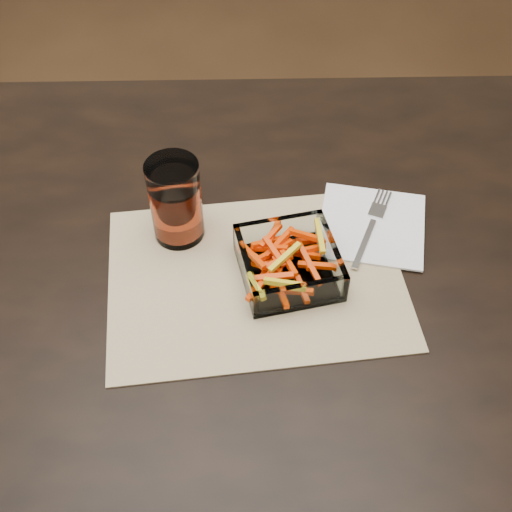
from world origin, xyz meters
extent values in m
plane|color=#331E0F|center=(0.00, 0.00, 0.00)|extent=(4.50, 4.50, 0.00)
cube|color=black|center=(0.00, 0.00, 0.73)|extent=(1.60, 0.90, 0.03)
cube|color=tan|center=(0.04, -0.08, 0.75)|extent=(0.48, 0.37, 0.00)
cube|color=white|center=(0.09, -0.07, 0.76)|extent=(0.17, 0.17, 0.01)
cube|color=white|center=(0.08, -0.01, 0.78)|extent=(0.14, 0.04, 0.06)
cube|color=white|center=(0.10, -0.14, 0.78)|extent=(0.14, 0.04, 0.06)
cube|color=white|center=(0.02, -0.09, 0.78)|extent=(0.04, 0.14, 0.06)
cube|color=white|center=(0.15, -0.06, 0.78)|extent=(0.04, 0.14, 0.06)
cylinder|color=white|center=(-0.08, 0.02, 0.82)|extent=(0.08, 0.08, 0.14)
cylinder|color=red|center=(-0.08, 0.02, 0.81)|extent=(0.07, 0.07, 0.09)
cube|color=white|center=(0.23, 0.03, 0.76)|extent=(0.20, 0.20, 0.00)
cube|color=silver|center=(0.21, -0.02, 0.76)|extent=(0.05, 0.11, 0.00)
cube|color=silver|center=(0.25, 0.06, 0.76)|extent=(0.04, 0.04, 0.00)
cube|color=silver|center=(0.25, 0.09, 0.76)|extent=(0.02, 0.03, 0.00)
cube|color=silver|center=(0.26, 0.09, 0.76)|extent=(0.02, 0.03, 0.00)
cube|color=silver|center=(0.26, 0.09, 0.76)|extent=(0.02, 0.03, 0.00)
cube|color=silver|center=(0.27, 0.08, 0.76)|extent=(0.02, 0.03, 0.00)
camera|label=1|loc=(0.03, -0.69, 1.53)|focal=45.00mm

